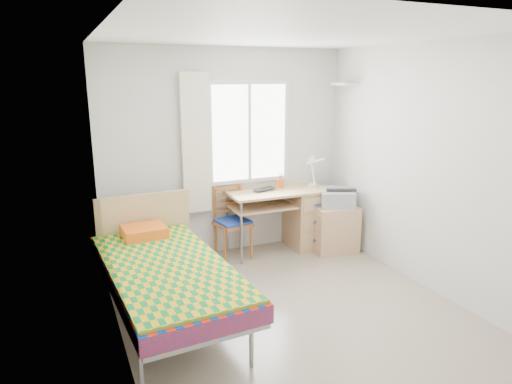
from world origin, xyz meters
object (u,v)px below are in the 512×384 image
(cabinet, at_px, (333,228))
(chair, at_px, (232,217))
(printer, at_px, (336,197))
(bed, at_px, (165,270))
(desk, at_px, (301,215))

(cabinet, bearing_deg, chair, 172.74)
(chair, xyz_separation_m, printer, (1.34, -0.32, 0.20))
(chair, bearing_deg, printer, -23.67)
(bed, relative_size, desk, 1.74)
(desk, relative_size, cabinet, 2.10)
(bed, relative_size, printer, 3.68)
(bed, distance_m, cabinet, 2.55)
(desk, height_order, chair, chair)
(cabinet, bearing_deg, printer, 40.33)
(bed, relative_size, chair, 2.51)
(chair, distance_m, cabinet, 1.35)
(bed, xyz_separation_m, printer, (2.46, 0.84, 0.25))
(bed, height_order, chair, bed)
(chair, distance_m, printer, 1.39)
(desk, bearing_deg, chair, 177.57)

